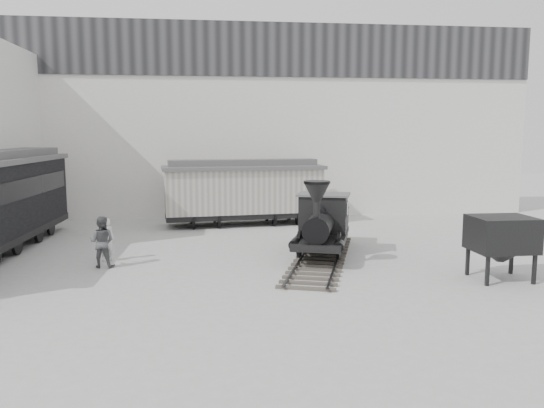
{
  "coord_description": "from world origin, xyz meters",
  "views": [
    {
      "loc": [
        -1.74,
        -16.62,
        4.74
      ],
      "look_at": [
        0.6,
        4.22,
        2.0
      ],
      "focal_mm": 35.0,
      "sensor_mm": 36.0,
      "label": 1
    }
  ],
  "objects": [
    {
      "name": "locomotive",
      "position": [
        2.52,
        3.53,
        1.13
      ],
      "size": [
        4.45,
        8.8,
        3.05
      ],
      "rotation": [
        0.0,
        0.0,
        -0.31
      ],
      "color": "#3F3A33",
      "rests_on": "ground"
    },
    {
      "name": "north_wall",
      "position": [
        0.0,
        14.98,
        5.55
      ],
      "size": [
        34.0,
        2.51,
        11.0
      ],
      "color": "silver",
      "rests_on": "ground"
    },
    {
      "name": "ground",
      "position": [
        0.0,
        0.0,
        0.0
      ],
      "size": [
        90.0,
        90.0,
        0.0
      ],
      "primitive_type": "plane",
      "color": "#9E9E9B"
    },
    {
      "name": "boxcar",
      "position": [
        -0.13,
        11.26,
        1.81
      ],
      "size": [
        8.7,
        3.62,
        3.46
      ],
      "rotation": [
        0.0,
        0.0,
        0.12
      ],
      "color": "black",
      "rests_on": "ground"
    },
    {
      "name": "visitor_b",
      "position": [
        -5.74,
        2.63,
        0.93
      ],
      "size": [
        1.0,
        0.84,
        1.86
      ],
      "primitive_type": "imported",
      "rotation": [
        0.0,
        0.0,
        2.99
      ],
      "color": "#4A4B4D",
      "rests_on": "ground"
    },
    {
      "name": "visitor_a",
      "position": [
        -5.77,
        3.58,
        0.83
      ],
      "size": [
        0.71,
        0.59,
        1.66
      ],
      "primitive_type": "imported",
      "rotation": [
        0.0,
        0.0,
        3.51
      ],
      "color": "silver",
      "rests_on": "ground"
    },
    {
      "name": "coal_hopper",
      "position": [
        7.62,
        -0.54,
        1.37
      ],
      "size": [
        1.93,
        1.58,
        2.1
      ],
      "rotation": [
        0.0,
        0.0,
        0.0
      ],
      "color": "black",
      "rests_on": "ground"
    }
  ]
}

